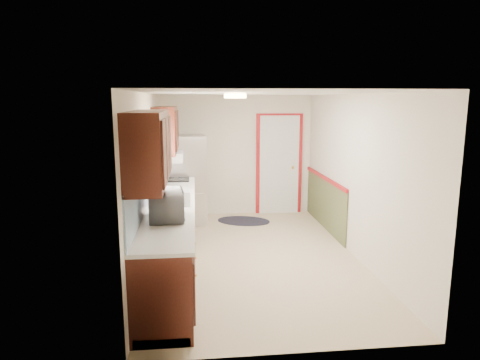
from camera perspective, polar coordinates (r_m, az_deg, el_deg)
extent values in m
cube|color=#C8B38D|center=(6.50, 1.91, -10.16)|extent=(3.20, 5.20, 0.12)
cube|color=white|center=(6.08, 2.05, 11.50)|extent=(3.20, 5.20, 0.12)
cube|color=white|center=(8.63, -0.35, 3.27)|extent=(3.20, 0.10, 2.40)
cube|color=white|center=(3.79, 7.32, -6.49)|extent=(3.20, 0.10, 2.40)
cube|color=white|center=(6.15, -12.00, 0.03)|extent=(0.10, 5.20, 2.40)
cube|color=white|center=(6.56, 15.07, 0.54)|extent=(0.10, 5.20, 2.40)
cube|color=#37130C|center=(6.02, -9.14, -7.48)|extent=(0.60, 4.00, 0.90)
cube|color=silver|center=(5.89, -9.13, -3.13)|extent=(0.63, 4.00, 0.04)
cube|color=#599CD9|center=(5.85, -12.18, -0.36)|extent=(0.02, 4.00, 0.55)
cube|color=#37130C|center=(4.47, -12.10, 4.19)|extent=(0.35, 1.40, 0.75)
cube|color=#37130C|center=(7.15, -9.91, 6.61)|extent=(0.35, 1.20, 0.75)
cube|color=white|center=(5.89, -12.20, 3.69)|extent=(0.02, 1.00, 0.90)
cube|color=orange|center=(5.85, -11.89, 7.10)|extent=(0.05, 1.12, 0.24)
cube|color=#B7B7BC|center=(5.98, -9.14, -2.67)|extent=(0.52, 0.82, 0.02)
cube|color=white|center=(7.24, -9.37, 3.10)|extent=(0.45, 0.60, 0.15)
cube|color=maroon|center=(8.75, 5.21, 2.01)|extent=(0.94, 0.05, 2.08)
cube|color=white|center=(8.73, 5.25, 1.99)|extent=(0.80, 0.04, 2.00)
cube|color=#4D532F|center=(7.95, 11.25, -3.08)|extent=(0.02, 2.30, 0.90)
cube|color=maroon|center=(7.85, 11.28, 0.26)|extent=(0.04, 2.30, 0.06)
cylinder|color=#FFD88C|center=(5.84, -0.64, 11.15)|extent=(0.30, 0.30, 0.06)
imported|color=white|center=(5.04, -9.84, -2.92)|extent=(0.39, 0.62, 0.40)
cube|color=#B7B7BC|center=(8.07, -7.16, 0.02)|extent=(0.77, 0.73, 1.66)
cylinder|color=black|center=(7.73, -8.90, -1.12)|extent=(0.02, 0.02, 1.16)
ellipsoid|color=black|center=(8.29, 0.48, -5.46)|extent=(1.17, 0.94, 0.01)
cube|color=black|center=(7.55, -8.53, 0.15)|extent=(0.46, 0.55, 0.02)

